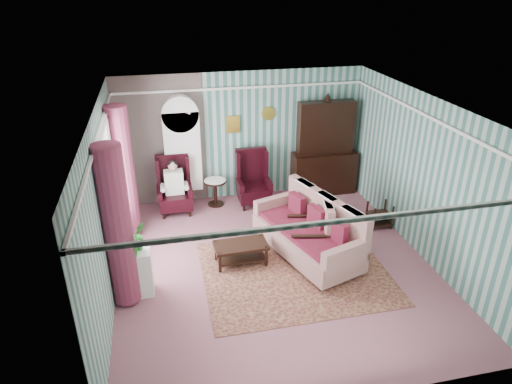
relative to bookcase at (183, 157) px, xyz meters
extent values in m
plane|color=#985868|center=(1.35, -2.84, -1.12)|extent=(6.00, 6.00, 0.00)
cube|color=#3D6F65|center=(1.35, 0.16, 0.33)|extent=(5.50, 0.02, 2.90)
cube|color=#3D6F65|center=(1.35, -5.84, 0.33)|extent=(5.50, 0.02, 2.90)
cube|color=#3D6F65|center=(-1.40, -2.84, 0.33)|extent=(0.02, 6.00, 2.90)
cube|color=#3D6F65|center=(4.10, -2.84, 0.33)|extent=(0.02, 6.00, 2.90)
cube|color=silver|center=(1.35, -2.84, 1.78)|extent=(5.50, 6.00, 0.02)
cube|color=#8B4655|center=(-0.45, 0.15, 0.33)|extent=(1.90, 0.01, 2.90)
cube|color=white|center=(1.35, -2.84, 1.43)|extent=(5.50, 6.00, 0.05)
cube|color=white|center=(-1.37, -2.24, 0.43)|extent=(0.04, 1.50, 1.90)
cylinder|color=#7B2E46|center=(-1.20, -3.29, 0.23)|extent=(0.44, 0.44, 2.60)
cylinder|color=#7B2E46|center=(-1.20, -1.19, 0.23)|extent=(0.44, 0.44, 2.60)
cube|color=gold|center=(1.15, 0.13, 0.63)|extent=(0.30, 0.03, 0.38)
cube|color=white|center=(0.00, 0.00, 0.00)|extent=(0.80, 0.28, 2.24)
cube|color=black|center=(3.25, -0.12, 0.06)|extent=(1.50, 0.56, 2.36)
cube|color=black|center=(-0.25, -0.39, -0.50)|extent=(0.76, 0.80, 1.25)
cube|color=black|center=(1.50, -0.39, -0.50)|extent=(0.76, 0.80, 1.25)
cylinder|color=black|center=(0.65, -0.24, -0.82)|extent=(0.50, 0.50, 0.60)
cube|color=black|center=(3.82, -1.94, -0.85)|extent=(0.45, 0.38, 0.54)
cube|color=white|center=(-1.05, -3.14, -0.72)|extent=(0.55, 0.35, 0.80)
cube|color=#4E1A1F|center=(1.65, -3.14, -1.11)|extent=(3.20, 2.60, 0.01)
cube|color=#BEB993|center=(2.01, -2.64, -0.65)|extent=(1.61, 2.46, 0.94)
cube|color=#C2B196|center=(2.05, -2.61, -0.59)|extent=(1.04, 1.04, 1.05)
cube|color=black|center=(0.78, -2.64, -0.92)|extent=(0.97, 0.54, 0.40)
imported|color=#1B4C17|center=(-1.05, -3.27, -0.09)|extent=(0.49, 0.44, 0.47)
imported|color=#1B581B|center=(-0.94, -3.05, -0.08)|extent=(0.32, 0.30, 0.48)
imported|color=#184E1A|center=(-1.12, -3.12, -0.13)|extent=(0.23, 0.23, 0.37)
camera|label=1|loc=(-0.45, -9.47, 3.64)|focal=32.00mm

